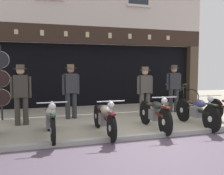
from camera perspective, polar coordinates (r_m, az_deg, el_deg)
name	(u,v)px	position (r m, az deg, el deg)	size (l,w,h in m)	color
ground	(176,155)	(5.03, 14.53, -14.73)	(21.65, 22.00, 0.18)	#A39C87
shop_facade	(89,64)	(12.26, -5.28, 5.37)	(9.95, 4.42, 6.76)	black
motorcycle_left	(51,120)	(5.94, -13.93, -7.15)	(0.62, 1.96, 0.91)	black
motorcycle_center_left	(104,117)	(6.06, -1.85, -6.85)	(0.62, 2.03, 0.90)	black
motorcycle_center	(154,113)	(6.57, 9.73, -5.83)	(0.62, 1.98, 0.93)	black
motorcycle_center_right	(196,111)	(7.20, 18.79, -5.07)	(0.62, 2.03, 0.93)	black
salesman_left	(21,91)	(7.39, -20.18, -0.86)	(0.56, 0.36, 1.70)	#38332D
shopkeeper_center	(71,88)	(7.93, -9.43, -0.22)	(0.55, 0.36, 1.72)	#2D2D33
salesman_right	(145,89)	(8.29, 7.57, -0.28)	(0.56, 0.36, 1.65)	#47423D
assistant_far_right	(174,86)	(9.27, 14.00, 0.35)	(0.56, 0.35, 1.71)	#2D2D33
tyre_sign_pole	(1,79)	(8.29, -24.15, 1.72)	(0.52, 0.06, 2.29)	#232328
advert_board_near	(136,67)	(11.28, 5.46, 4.61)	(0.67, 0.03, 0.96)	silver
advert_board_far	(154,66)	(11.66, 9.65, 4.97)	(0.65, 0.03, 0.93)	beige
leaning_bicycle	(179,97)	(10.90, 15.16, -2.07)	(1.75, 0.54, 0.96)	black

